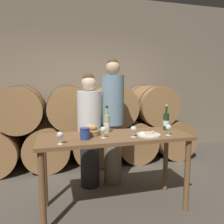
{
  "coord_description": "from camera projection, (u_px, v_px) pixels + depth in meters",
  "views": [
    {
      "loc": [
        -0.66,
        -2.33,
        1.48
      ],
      "look_at": [
        0.0,
        0.12,
        1.14
      ],
      "focal_mm": 35.0,
      "sensor_mm": 36.0,
      "label": 1
    }
  ],
  "objects": [
    {
      "name": "person_right",
      "position": [
        113.0,
        120.0,
        3.14
      ],
      "size": [
        0.32,
        0.32,
        1.82
      ],
      "color": "#756651",
      "rests_on": "ground_plane"
    },
    {
      "name": "wine_glass_center",
      "position": [
        133.0,
        129.0,
        2.38
      ],
      "size": [
        0.06,
        0.06,
        0.12
      ],
      "color": "white",
      "rests_on": "tasting_table"
    },
    {
      "name": "wine_bottle_red",
      "position": [
        166.0,
        121.0,
        2.75
      ],
      "size": [
        0.07,
        0.07,
        0.32
      ],
      "color": "#193819",
      "rests_on": "tasting_table"
    },
    {
      "name": "cheese_plate",
      "position": [
        148.0,
        135.0,
        2.47
      ],
      "size": [
        0.27,
        0.27,
        0.04
      ],
      "color": "white",
      "rests_on": "tasting_table"
    },
    {
      "name": "blue_crock",
      "position": [
        85.0,
        133.0,
        2.29
      ],
      "size": [
        0.11,
        0.11,
        0.13
      ],
      "color": "navy",
      "rests_on": "tasting_table"
    },
    {
      "name": "person_left",
      "position": [
        89.0,
        130.0,
        3.07
      ],
      "size": [
        0.33,
        0.33,
        1.61
      ],
      "color": "#232326",
      "rests_on": "ground_plane"
    },
    {
      "name": "barrel_stack",
      "position": [
        91.0,
        126.0,
        4.07
      ],
      "size": [
        3.97,
        0.93,
        1.44
      ],
      "color": "#9E7042",
      "rests_on": "ground_plane"
    },
    {
      "name": "wine_glass_far_left",
      "position": [
        60.0,
        135.0,
        2.1
      ],
      "size": [
        0.06,
        0.06,
        0.12
      ],
      "color": "white",
      "rests_on": "tasting_table"
    },
    {
      "name": "stone_wall_back",
      "position": [
        86.0,
        77.0,
        4.51
      ],
      "size": [
        10.0,
        0.12,
        3.2
      ],
      "color": "gray",
      "rests_on": "ground_plane"
    },
    {
      "name": "wine_glass_right",
      "position": [
        169.0,
        128.0,
        2.46
      ],
      "size": [
        0.06,
        0.06,
        0.12
      ],
      "color": "white",
      "rests_on": "tasting_table"
    },
    {
      "name": "tasting_table",
      "position": [
        115.0,
        146.0,
        2.5
      ],
      "size": [
        1.71,
        0.62,
        0.89
      ],
      "color": "brown",
      "rests_on": "ground_plane"
    },
    {
      "name": "ground_plane",
      "position": [
        115.0,
        208.0,
        2.6
      ],
      "size": [
        10.0,
        10.0,
        0.0
      ],
      "primitive_type": "plane",
      "color": "#564F44"
    },
    {
      "name": "bread_basket",
      "position": [
        90.0,
        131.0,
        2.48
      ],
      "size": [
        0.22,
        0.22,
        0.13
      ],
      "color": "olive",
      "rests_on": "tasting_table"
    },
    {
      "name": "wine_glass_left",
      "position": [
        103.0,
        130.0,
        2.34
      ],
      "size": [
        0.06,
        0.06,
        0.12
      ],
      "color": "white",
      "rests_on": "tasting_table"
    },
    {
      "name": "wine_bottle_white",
      "position": [
        107.0,
        124.0,
        2.6
      ],
      "size": [
        0.07,
        0.07,
        0.32
      ],
      "color": "#ADBC7F",
      "rests_on": "tasting_table"
    }
  ]
}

